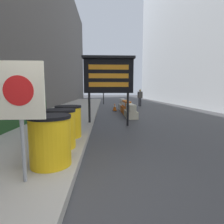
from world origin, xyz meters
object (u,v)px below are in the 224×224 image
traffic_cone_near (131,104)px  traffic_light_near_curb (103,78)px  warning_sign (20,99)px  pedestrian_worker (140,96)px  jersey_barrier_white (123,105)px  jersey_barrier_cream (131,112)px  message_board (109,76)px  jersey_barrier_orange_near (126,108)px  barrel_drum_middle (60,129)px  barrel_drum_back (69,121)px  traffic_cone_mid (115,107)px  barrel_drum_foreground (50,140)px

traffic_cone_near → traffic_light_near_curb: size_ratio=0.13×
warning_sign → pedestrian_worker: bearing=71.9°
jersey_barrier_white → pedestrian_worker: pedestrian_worker is taller
jersey_barrier_cream → jersey_barrier_white: size_ratio=0.96×
warning_sign → pedestrian_worker: size_ratio=1.07×
traffic_light_near_curb → pedestrian_worker: 5.04m
message_board → jersey_barrier_white: size_ratio=1.69×
jersey_barrier_orange_near → barrel_drum_middle: bearing=-108.4°
message_board → traffic_cone_near: bearing=75.5°
barrel_drum_middle → jersey_barrier_white: bearing=75.6°
jersey_barrier_orange_near → jersey_barrier_white: bearing=90.0°
barrel_drum_back → jersey_barrier_orange_near: barrel_drum_back is taller
traffic_cone_near → traffic_cone_mid: (-1.89, -4.00, 0.04)m
barrel_drum_middle → pedestrian_worker: 14.11m
barrel_drum_middle → barrel_drum_back: bearing=89.4°
traffic_light_near_curb → barrel_drum_middle: bearing=-93.7°
barrel_drum_foreground → jersey_barrier_white: bearing=77.2°
barrel_drum_middle → warning_sign: warning_sign is taller
jersey_barrier_orange_near → warning_sign: bearing=-106.2°
message_board → traffic_cone_mid: size_ratio=4.75×
jersey_barrier_white → warning_sign: bearing=-103.1°
traffic_cone_mid → message_board: bearing=-96.2°
message_board → pedestrian_worker: message_board is taller
traffic_light_near_curb → pedestrian_worker: size_ratio=2.45×
barrel_drum_foreground → jersey_barrier_white: 11.57m
barrel_drum_back → jersey_barrier_cream: (2.62, 4.80, -0.29)m
message_board → jersey_barrier_white: bearing=78.9°
traffic_light_near_curb → barrel_drum_foreground: bearing=-93.2°
message_board → barrel_drum_back: bearing=-118.2°
jersey_barrier_white → traffic_cone_mid: (-0.73, -1.17, -0.08)m
barrel_drum_foreground → jersey_barrier_cream: size_ratio=0.56×
jersey_barrier_orange_near → traffic_light_near_curb: traffic_light_near_curb is taller
message_board → traffic_cone_near: (2.50, 9.69, -1.93)m
traffic_cone_near → barrel_drum_middle: bearing=-106.1°
warning_sign → pedestrian_worker: (4.86, 14.93, -0.44)m
barrel_drum_foreground → barrel_drum_back: size_ratio=1.00×
barrel_drum_foreground → barrel_drum_middle: size_ratio=1.00×
message_board → traffic_light_near_curb: 12.71m
jersey_barrier_cream → message_board: bearing=-119.1°
message_board → jersey_barrier_white: message_board is taller
barrel_drum_middle → traffic_cone_near: (3.79, 13.09, -0.37)m
jersey_barrier_cream → traffic_cone_near: 7.37m
pedestrian_worker → jersey_barrier_cream: bearing=61.4°
warning_sign → jersey_barrier_cream: size_ratio=1.07×
warning_sign → jersey_barrier_cream: (2.78, 7.45, -1.09)m
traffic_cone_near → barrel_drum_back: bearing=-107.4°
jersey_barrier_cream → jersey_barrier_orange_near: 2.09m
barrel_drum_middle → traffic_light_near_curb: size_ratio=0.23×
jersey_barrier_white → jersey_barrier_orange_near: bearing=-90.0°
message_board → traffic_cone_mid: message_board is taller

